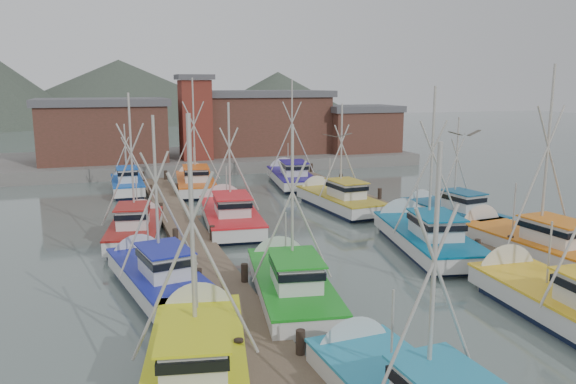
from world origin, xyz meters
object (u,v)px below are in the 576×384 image
object	(u,v)px
boat_4	(289,283)
boat_8	(229,214)
boat_1	(566,304)
boat_12	(195,182)
lookout_tower	(195,117)

from	to	relation	value
boat_4	boat_8	distance (m)	13.04
boat_1	boat_12	size ratio (longest dim) A/B	1.00
boat_4	boat_12	size ratio (longest dim) A/B	0.91
boat_1	boat_12	distance (m)	32.24
boat_8	boat_12	size ratio (longest dim) A/B	1.01
boat_8	boat_12	distance (m)	12.46
boat_12	lookout_tower	bearing A→B (deg)	86.02
lookout_tower	boat_12	size ratio (longest dim) A/B	0.84
lookout_tower	boat_4	size ratio (longest dim) A/B	0.92
boat_1	boat_4	xyz separation A→B (m)	(-9.10, 5.56, -0.00)
boat_1	boat_12	world-z (taller)	boat_12
lookout_tower	boat_1	world-z (taller)	lookout_tower
lookout_tower	boat_4	xyz separation A→B (m)	(-2.46, -36.47, -4.87)
boat_4	boat_12	bearing A→B (deg)	98.66
lookout_tower	boat_1	distance (m)	42.82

